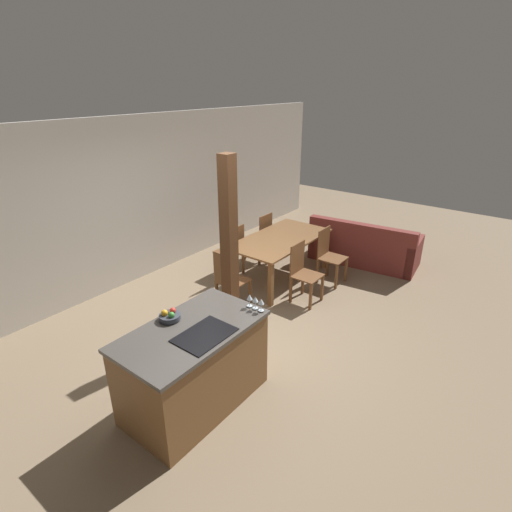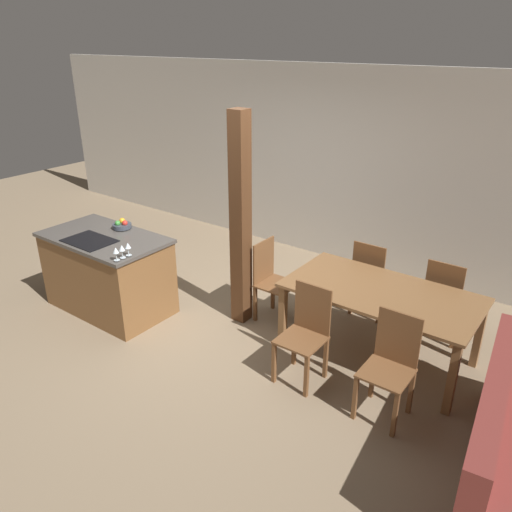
% 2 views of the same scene
% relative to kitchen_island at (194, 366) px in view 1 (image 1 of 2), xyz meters
% --- Properties ---
extents(ground_plane, '(16.00, 16.00, 0.00)m').
position_rel_kitchen_island_xyz_m(ground_plane, '(1.17, 0.35, -0.47)').
color(ground_plane, '#847056').
extents(wall_back, '(11.20, 0.08, 2.70)m').
position_rel_kitchen_island_xyz_m(wall_back, '(1.17, 2.96, 0.88)').
color(wall_back, beige).
rests_on(wall_back, ground_plane).
extents(kitchen_island, '(1.50, 0.85, 0.94)m').
position_rel_kitchen_island_xyz_m(kitchen_island, '(0.00, 0.00, 0.00)').
color(kitchen_island, brown).
rests_on(kitchen_island, ground_plane).
extents(fruit_bowl, '(0.22, 0.22, 0.11)m').
position_rel_kitchen_island_xyz_m(fruit_bowl, '(-0.02, 0.29, 0.51)').
color(fruit_bowl, '#383D47').
rests_on(fruit_bowl, kitchen_island).
extents(wine_glass_near, '(0.06, 0.06, 0.14)m').
position_rel_kitchen_island_xyz_m(wine_glass_near, '(0.68, -0.36, 0.57)').
color(wine_glass_near, silver).
rests_on(wine_glass_near, kitchen_island).
extents(wine_glass_middle, '(0.06, 0.06, 0.14)m').
position_rel_kitchen_island_xyz_m(wine_glass_middle, '(0.68, -0.28, 0.57)').
color(wine_glass_middle, silver).
rests_on(wine_glass_middle, kitchen_island).
extents(wine_glass_far, '(0.06, 0.06, 0.14)m').
position_rel_kitchen_island_xyz_m(wine_glass_far, '(0.68, -0.20, 0.57)').
color(wine_glass_far, silver).
rests_on(wine_glass_far, kitchen_island).
extents(dining_table, '(1.85, 0.98, 0.75)m').
position_rel_kitchen_island_xyz_m(dining_table, '(2.98, 0.96, 0.19)').
color(dining_table, brown).
rests_on(dining_table, ground_plane).
extents(dining_chair_near_left, '(0.40, 0.40, 0.93)m').
position_rel_kitchen_island_xyz_m(dining_chair_near_left, '(2.56, 0.25, 0.02)').
color(dining_chair_near_left, brown).
rests_on(dining_chair_near_left, ground_plane).
extents(dining_chair_near_right, '(0.40, 0.40, 0.93)m').
position_rel_kitchen_island_xyz_m(dining_chair_near_right, '(3.39, 0.25, 0.02)').
color(dining_chair_near_right, brown).
rests_on(dining_chair_near_right, ground_plane).
extents(dining_chair_far_left, '(0.40, 0.40, 0.93)m').
position_rel_kitchen_island_xyz_m(dining_chair_far_left, '(2.56, 1.68, 0.02)').
color(dining_chair_far_left, brown).
rests_on(dining_chair_far_left, ground_plane).
extents(dining_chair_far_right, '(0.40, 0.40, 0.93)m').
position_rel_kitchen_island_xyz_m(dining_chair_far_right, '(3.39, 1.68, 0.02)').
color(dining_chair_far_right, brown).
rests_on(dining_chair_far_right, ground_plane).
extents(dining_chair_head_end, '(0.40, 0.40, 0.93)m').
position_rel_kitchen_island_xyz_m(dining_chair_head_end, '(1.68, 0.96, 0.02)').
color(dining_chair_head_end, brown).
rests_on(dining_chair_head_end, ground_plane).
extents(couch, '(1.06, 2.03, 0.85)m').
position_rel_kitchen_island_xyz_m(couch, '(4.52, 0.09, -0.18)').
color(couch, maroon).
rests_on(couch, ground_plane).
extents(timber_post, '(0.17, 0.17, 2.37)m').
position_rel_kitchen_island_xyz_m(timber_post, '(1.42, 0.73, 0.72)').
color(timber_post, '#4C2D19').
rests_on(timber_post, ground_plane).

